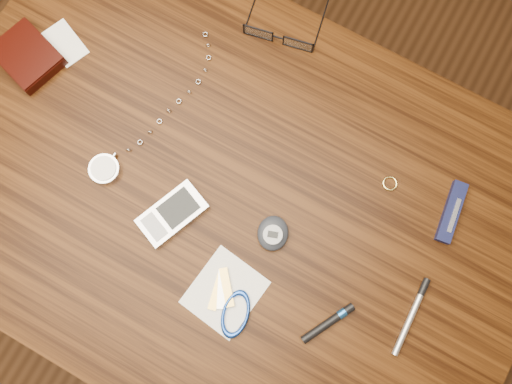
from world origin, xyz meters
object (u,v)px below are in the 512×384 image
pda_phone (172,214)px  silver_pen (414,310)px  pocket_knife (451,212)px  pocket_watch (108,165)px  wallet_and_card (28,56)px  notepad_keys (230,303)px  desk (231,206)px  pedometer (273,233)px  eyeglasses (279,35)px

pda_phone → silver_pen: (0.40, 0.05, -0.00)m
silver_pen → pocket_knife: bearing=94.8°
pocket_watch → pda_phone: (0.13, -0.02, 0.00)m
pocket_knife → pda_phone: bearing=-150.5°
pocket_knife → silver_pen: (0.01, -0.16, -0.00)m
wallet_and_card → notepad_keys: wallet_and_card is taller
desk → pedometer: 0.15m
wallet_and_card → silver_pen: (0.74, -0.06, -0.01)m
desk → pocket_watch: size_ratio=3.19×
pda_phone → desk: bearing=48.9°
notepad_keys → silver_pen: silver_pen is taller
pda_phone → pedometer: bearing=18.0°
pocket_watch → notepad_keys: size_ratio=2.59×
eyeglasses → silver_pen: 0.49m
silver_pen → pda_phone: bearing=-172.6°
eyeglasses → notepad_keys: bearing=-71.0°
pedometer → silver_pen: bearing=0.4°
pda_phone → notepad_keys: (0.15, -0.08, -0.00)m
pda_phone → wallet_and_card: bearing=162.1°
wallet_and_card → eyeglasses: bearing=34.1°
pda_phone → pocket_knife: size_ratio=1.15×
pda_phone → pocket_knife: 0.44m
desk → pocket_watch: bearing=-164.9°
pedometer → silver_pen: 0.24m
desk → notepad_keys: 0.20m
pocket_watch → pocket_knife: (0.51, 0.20, -0.00)m
eyeglasses → pda_phone: size_ratio=1.26×
pocket_watch → desk: bearing=15.1°
eyeglasses → pocket_knife: 0.40m
pedometer → desk: bearing=167.8°
silver_pen → pedometer: bearing=-179.6°
notepad_keys → pocket_knife: bearing=51.1°
pda_phone → silver_pen: 0.40m
notepad_keys → pocket_watch: bearing=161.4°
pda_phone → pedometer: size_ratio=1.73×
eyeglasses → desk: bearing=-78.1°
eyeglasses → silver_pen: size_ratio=1.19×
eyeglasses → pocket_watch: (-0.13, -0.33, -0.01)m
pedometer → silver_pen: pedometer is taller
notepad_keys → wallet_and_card: bearing=159.3°
desk → pda_phone: (-0.06, -0.07, 0.11)m
wallet_and_card → pocket_watch: size_ratio=0.46×
pocket_watch → pedometer: bearing=6.4°
eyeglasses → pocket_knife: size_ratio=1.45×
silver_pen → pocket_watch: bearing=-176.4°
pedometer → notepad_keys: bearing=-92.5°
pedometer → pocket_knife: 0.28m
pocket_knife → pocket_watch: bearing=-158.9°
wallet_and_card → silver_pen: 0.74m
pocket_watch → pedometer: (0.28, 0.03, 0.00)m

